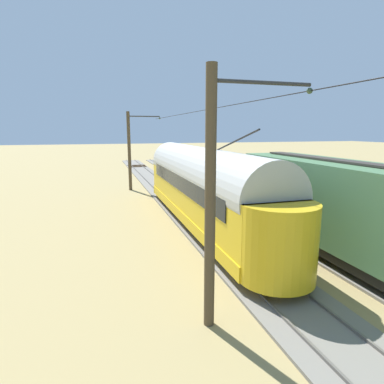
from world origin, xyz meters
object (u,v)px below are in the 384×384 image
Objects in this scene: coach_adjacent at (360,211)px; catenary_pole_mid_near at (213,197)px; track_end_bumper at (202,181)px; catenary_pole_foreground at (130,150)px; vintage_streetcar at (201,185)px.

coach_adjacent is 2.05× the size of catenary_pole_mid_near.
catenary_pole_mid_near reaches higher than coach_adjacent.
catenary_pole_mid_near is at bearing 72.31° from track_end_bumper.
catenary_pole_mid_near is 3.76× the size of track_end_bumper.
catenary_pole_foreground is 20.62m from catenary_pole_mid_near.
vintage_streetcar is 12.07m from catenary_pole_foreground.
catenary_pole_foreground reaches higher than track_end_bumper.
vintage_streetcar is at bearing -59.24° from coach_adjacent.
track_end_bumper is (0.00, -19.09, -1.76)m from coach_adjacent.
catenary_pole_foreground is 7.45m from track_end_bumper.
catenary_pole_mid_near is 22.38m from track_end_bumper.
catenary_pole_mid_near is (0.00, 20.62, 0.00)m from catenary_pole_foreground.
catenary_pole_foreground is at bearing 4.23° from track_end_bumper.
coach_adjacent reaches higher than track_end_bumper.
coach_adjacent is (-4.10, 6.89, -0.10)m from vintage_streetcar.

